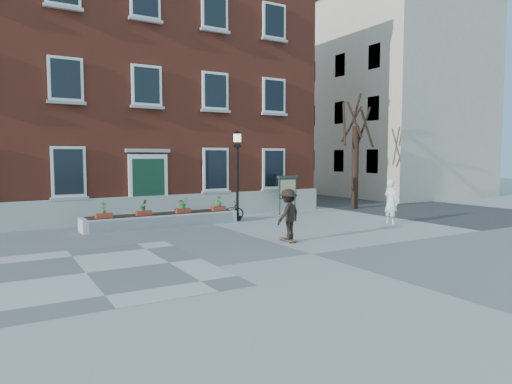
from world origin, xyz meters
TOP-DOWN VIEW (x-y plane):
  - ground at (0.00, 0.00)m, footprint 100.00×100.00m
  - checker_patch at (-6.00, 1.00)m, footprint 6.00×6.00m
  - bicycle at (1.03, 7.43)m, footprint 1.62×0.73m
  - parked_car at (10.68, 16.85)m, footprint 1.49×3.94m
  - bystander at (6.47, 3.07)m, footprint 0.46×0.69m
  - brick_building at (-2.00, 13.98)m, footprint 18.40×10.85m
  - planter_assembly at (-1.99, 7.18)m, footprint 6.20×1.12m
  - bare_tree at (9.01, 8.01)m, footprint 1.83×1.83m
  - side_street at (17.99, 19.78)m, footprint 15.20×36.00m
  - lamp_post at (1.43, 7.20)m, footprint 0.40×0.40m
  - notice_board at (4.55, 7.89)m, footprint 1.10×0.16m
  - skateboarder at (0.51, 1.94)m, footprint 1.23×0.99m

SIDE VIEW (x-z plane):
  - ground at x=0.00m, z-range 0.00..0.00m
  - checker_patch at x=-6.00m, z-range 0.00..0.01m
  - planter_assembly at x=-1.99m, z-range -0.27..0.88m
  - bicycle at x=1.03m, z-range 0.00..0.82m
  - parked_car at x=10.68m, z-range 0.00..1.28m
  - skateboarder at x=0.51m, z-range 0.03..1.77m
  - bystander at x=6.47m, z-range 0.00..1.86m
  - notice_board at x=4.55m, z-range 0.33..2.20m
  - lamp_post at x=1.43m, z-range 0.57..4.50m
  - bare_tree at x=9.01m, z-range -0.29..5.87m
  - brick_building at x=-2.00m, z-range 0.00..12.60m
  - side_street at x=17.99m, z-range -0.23..14.27m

